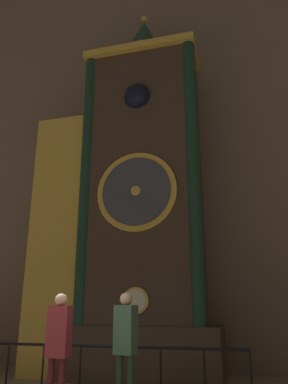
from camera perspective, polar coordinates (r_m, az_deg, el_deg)
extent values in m
cube|color=#7A6656|center=(12.39, -0.38, 9.99)|extent=(24.00, 0.30, 14.53)
cube|color=#423328|center=(9.54, 0.00, -23.23)|extent=(3.69, 1.61, 1.19)
cube|color=#423328|center=(10.08, 0.00, 2.11)|extent=(2.95, 1.40, 7.48)
cube|color=gold|center=(11.73, -0.14, 19.28)|extent=(3.18, 1.54, 0.20)
cylinder|color=gold|center=(8.79, -1.28, -16.24)|extent=(0.60, 0.05, 0.60)
cylinder|color=silver|center=(8.76, -1.33, -16.23)|extent=(0.49, 0.03, 0.49)
cylinder|color=gold|center=(9.22, -1.17, 0.08)|extent=(2.03, 0.07, 2.03)
cylinder|color=#3D424C|center=(9.18, -1.25, 0.17)|extent=(1.75, 0.04, 1.75)
cylinder|color=gold|center=(9.16, -1.28, 0.20)|extent=(0.24, 0.03, 0.24)
cube|color=black|center=(10.79, -0.29, 13.02)|extent=(0.91, 0.42, 0.91)
sphere|color=black|center=(10.43, -0.93, 14.18)|extent=(0.73, 0.73, 0.73)
cylinder|color=#193828|center=(9.99, -8.71, 2.50)|extent=(0.35, 0.35, 7.48)
cylinder|color=#193828|center=(9.28, 7.48, 4.04)|extent=(0.35, 0.35, 7.48)
cylinder|color=gold|center=(11.96, 0.00, 19.95)|extent=(1.10, 1.10, 0.30)
cone|color=#1C3D2C|center=(12.41, 0.00, 22.55)|extent=(1.04, 1.04, 1.12)
sphere|color=gold|center=(12.85, 0.00, 24.87)|extent=(0.20, 0.20, 0.20)
cube|color=maroon|center=(10.51, -11.92, -7.08)|extent=(1.43, 1.19, 6.76)
cube|color=gold|center=(9.97, -13.48, -6.43)|extent=(1.51, 0.06, 6.76)
cylinder|color=black|center=(8.41, -20.13, -23.94)|extent=(0.04, 0.04, 0.92)
cylinder|color=black|center=(8.02, -15.21, -24.71)|extent=(0.04, 0.04, 0.92)
cylinder|color=black|center=(7.68, -9.76, -25.38)|extent=(0.04, 0.04, 0.92)
cylinder|color=black|center=(7.41, -3.81, -25.87)|extent=(0.04, 0.04, 0.92)
cylinder|color=black|center=(7.21, 2.57, -26.12)|extent=(0.04, 0.04, 0.92)
cylinder|color=black|center=(7.09, 9.25, -26.08)|extent=(0.04, 0.04, 0.92)
cylinder|color=black|center=(7.04, 16.08, -25.73)|extent=(0.04, 0.04, 0.92)
cylinder|color=black|center=(7.49, -6.71, -22.30)|extent=(5.31, 0.05, 0.05)
cube|color=maroon|center=(6.27, -12.79, -19.97)|extent=(0.34, 0.22, 0.75)
sphere|color=tan|center=(6.26, -12.49, -15.75)|extent=(0.19, 0.19, 0.19)
cube|color=#385642|center=(6.42, -2.80, -20.18)|extent=(0.39, 0.30, 0.75)
sphere|color=tan|center=(6.42, -2.74, -16.00)|extent=(0.21, 0.21, 0.21)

